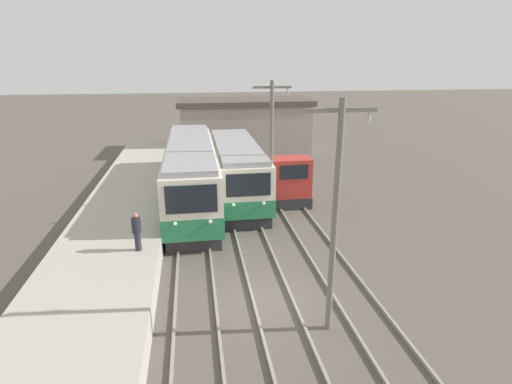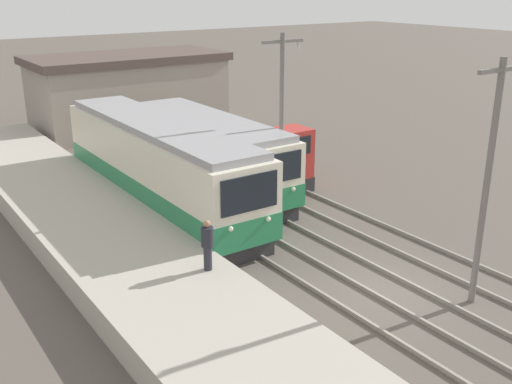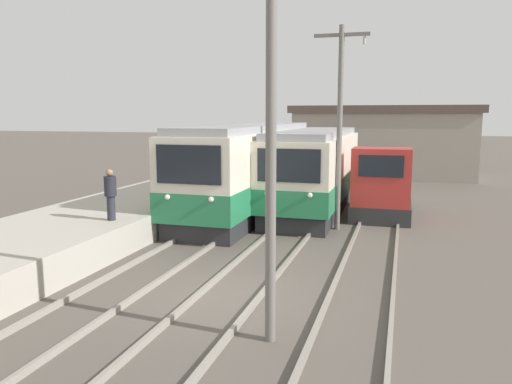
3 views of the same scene
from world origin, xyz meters
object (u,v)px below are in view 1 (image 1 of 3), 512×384
(catenary_mast_mid, at_px, (272,147))
(shunting_locomotive, at_px, (285,181))
(person_on_platform, at_px, (137,230))
(catenary_mast_near, at_px, (335,214))
(commuter_train_left, at_px, (191,176))
(commuter_train_center, at_px, (237,173))

(catenary_mast_mid, bearing_deg, shunting_locomotive, 63.97)
(person_on_platform, bearing_deg, shunting_locomotive, 44.96)
(shunting_locomotive, bearing_deg, catenary_mast_mid, -116.03)
(catenary_mast_near, distance_m, catenary_mast_mid, 9.86)
(shunting_locomotive, height_order, catenary_mast_mid, catenary_mast_mid)
(commuter_train_left, xyz_separation_m, catenary_mast_mid, (4.31, -2.97, 2.28))
(commuter_train_left, relative_size, shunting_locomotive, 2.84)
(commuter_train_left, relative_size, catenary_mast_near, 1.87)
(commuter_train_left, xyz_separation_m, commuter_train_center, (2.80, 0.51, -0.10))
(catenary_mast_near, relative_size, person_on_platform, 4.57)
(catenary_mast_near, bearing_deg, shunting_locomotive, 83.41)
(commuter_train_left, distance_m, commuter_train_center, 2.85)
(commuter_train_left, height_order, commuter_train_center, commuter_train_left)
(catenary_mast_mid, xyz_separation_m, person_on_platform, (-6.55, -4.98, -2.21))
(shunting_locomotive, bearing_deg, commuter_train_left, -179.13)
(commuter_train_center, xyz_separation_m, catenary_mast_near, (1.51, -13.34, 2.38))
(shunting_locomotive, distance_m, person_on_platform, 11.39)
(catenary_mast_mid, bearing_deg, commuter_train_center, 113.41)
(shunting_locomotive, height_order, catenary_mast_near, catenary_mast_near)
(shunting_locomotive, distance_m, catenary_mast_mid, 4.44)
(commuter_train_left, xyz_separation_m, person_on_platform, (-2.24, -7.95, 0.07))
(commuter_train_center, distance_m, catenary_mast_mid, 4.48)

